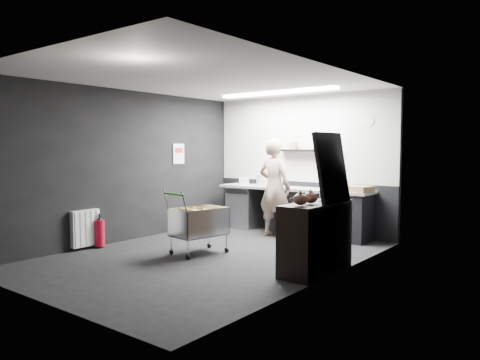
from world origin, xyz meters
The scene contains 22 objects.
floor centered at (0.00, 0.00, 0.00)m, with size 5.50×5.50×0.00m, color black.
ceiling centered at (0.00, 0.00, 2.70)m, with size 5.50×5.50×0.00m, color silver.
wall_back centered at (0.00, 2.75, 1.35)m, with size 5.50×5.50×0.00m, color black.
wall_front centered at (0.00, -2.75, 1.35)m, with size 5.50×5.50×0.00m, color black.
wall_left centered at (-2.00, 0.00, 1.35)m, with size 5.50×5.50×0.00m, color black.
wall_right centered at (2.00, 0.00, 1.35)m, with size 5.50×5.50×0.00m, color black.
kitchen_wall_panel centered at (0.00, 2.73, 1.85)m, with size 3.95×0.02×1.70m, color beige.
dado_panel centered at (0.00, 2.73, 0.50)m, with size 3.95×0.02×1.00m, color black.
floating_shelf centered at (0.20, 2.62, 1.62)m, with size 1.20×0.22×0.04m, color black.
wall_clock centered at (1.40, 2.72, 2.15)m, with size 0.20×0.20×0.03m, color silver.
poster centered at (-1.98, 1.30, 1.55)m, with size 0.02×0.30×0.40m, color white.
poster_red_band centered at (-1.98, 1.30, 1.62)m, with size 0.01×0.22×0.10m, color red.
radiator centered at (-1.94, -0.90, 0.35)m, with size 0.10×0.50×0.60m, color silver.
ceiling_strip centered at (0.00, 1.85, 2.67)m, with size 2.40×0.20×0.04m, color white.
prep_counter centered at (0.14, 2.42, 0.46)m, with size 3.20×0.61×0.90m.
person centered at (-0.12, 1.97, 0.92)m, with size 0.67×0.44×1.85m, color beige.
shopping_cart centered at (-0.24, 0.02, 0.47)m, with size 0.69×0.99×0.99m.
sideboard centered at (1.76, 0.20, 0.59)m, with size 0.54×1.25×1.87m.
fire_extinguisher centered at (-1.85, -0.68, 0.26)m, with size 0.16×0.16×0.54m.
cardboard_box centered at (1.35, 2.37, 0.95)m, with size 0.52×0.39×0.10m, color olive.
pink_tub centered at (-0.71, 2.42, 1.01)m, with size 0.23×0.23×0.23m, color beige.
white_container centered at (-1.14, 2.37, 0.98)m, with size 0.17×0.13×0.15m, color silver.
Camera 1 is at (4.74, -5.36, 1.68)m, focal length 35.00 mm.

